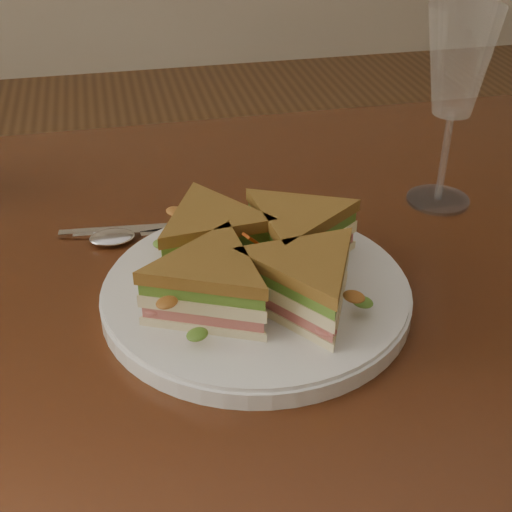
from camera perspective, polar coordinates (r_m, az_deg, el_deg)
The scene contains 7 objects.
table at distance 0.77m, azimuth 0.20°, elevation -7.01°, with size 1.20×0.80×0.75m.
plate at distance 0.66m, azimuth -0.00°, elevation -3.07°, with size 0.29×0.29×0.02m, color white.
sandwich_wedges at distance 0.64m, azimuth -0.00°, elevation -0.38°, with size 0.27×0.27×0.06m.
crisps_mound at distance 0.64m, azimuth -0.00°, elevation -0.68°, with size 0.09×0.09×0.05m, color #BC4C18, non-canonical shape.
spoon at distance 0.77m, azimuth -9.74°, elevation 1.64°, with size 0.18×0.03×0.01m.
knife at distance 0.78m, azimuth -8.20°, elevation 2.08°, with size 0.22×0.03×0.00m.
wine_glass at distance 0.80m, azimuth 15.88°, elevation 14.34°, with size 0.08×0.08×0.22m.
Camera 1 is at (-0.13, -0.58, 1.14)m, focal length 50.00 mm.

